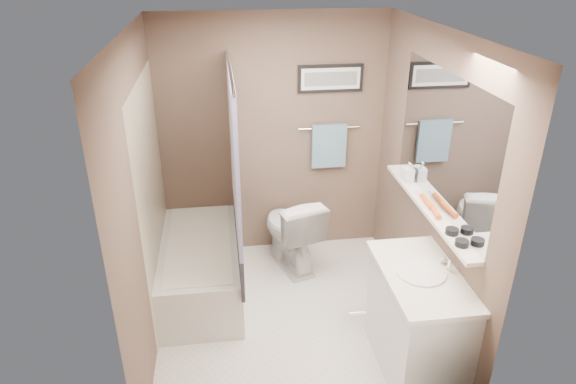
{
  "coord_description": "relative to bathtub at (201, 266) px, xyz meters",
  "views": [
    {
      "loc": [
        -0.49,
        -3.46,
        2.9
      ],
      "look_at": [
        0.0,
        0.15,
        1.15
      ],
      "focal_mm": 32.0,
      "sensor_mm": 36.0,
      "label": 1
    }
  ],
  "objects": [
    {
      "name": "ground",
      "position": [
        0.75,
        -0.56,
        -0.25
      ],
      "size": [
        2.5,
        2.5,
        0.0
      ],
      "primitive_type": "plane",
      "color": "silver",
      "rests_on": "ground"
    },
    {
      "name": "ceiling",
      "position": [
        0.75,
        -0.56,
        2.13
      ],
      "size": [
        2.2,
        2.5,
        0.04
      ],
      "primitive_type": "cube",
      "color": "white",
      "rests_on": "wall_back"
    },
    {
      "name": "wall_back",
      "position": [
        0.75,
        0.67,
        0.95
      ],
      "size": [
        2.2,
        0.04,
        2.4
      ],
      "primitive_type": "cube",
      "color": "brown",
      "rests_on": "ground"
    },
    {
      "name": "wall_front",
      "position": [
        0.75,
        -1.79,
        0.95
      ],
      "size": [
        2.2,
        0.04,
        2.4
      ],
      "primitive_type": "cube",
      "color": "brown",
      "rests_on": "ground"
    },
    {
      "name": "wall_left",
      "position": [
        -0.33,
        -0.56,
        0.95
      ],
      "size": [
        0.04,
        2.5,
        2.4
      ],
      "primitive_type": "cube",
      "color": "brown",
      "rests_on": "ground"
    },
    {
      "name": "wall_right",
      "position": [
        1.83,
        -0.56,
        0.95
      ],
      "size": [
        0.04,
        2.5,
        2.4
      ],
      "primitive_type": "cube",
      "color": "brown",
      "rests_on": "ground"
    },
    {
      "name": "tile_surround",
      "position": [
        -0.34,
        -0.06,
        0.75
      ],
      "size": [
        0.02,
        1.55,
        2.0
      ],
      "primitive_type": "cube",
      "color": "beige",
      "rests_on": "wall_left"
    },
    {
      "name": "curtain_rod",
      "position": [
        0.35,
        -0.06,
        1.8
      ],
      "size": [
        0.02,
        1.55,
        0.02
      ],
      "primitive_type": "cylinder",
      "rotation": [
        1.57,
        0.0,
        0.0
      ],
      "color": "silver",
      "rests_on": "wall_left"
    },
    {
      "name": "curtain_upper",
      "position": [
        0.35,
        -0.06,
        1.15
      ],
      "size": [
        0.03,
        1.45,
        1.28
      ],
      "primitive_type": "cube",
      "color": "white",
      "rests_on": "curtain_rod"
    },
    {
      "name": "curtain_lower",
      "position": [
        0.35,
        -0.06,
        0.33
      ],
      "size": [
        0.03,
        1.45,
        0.36
      ],
      "primitive_type": "cube",
      "color": "#253445",
      "rests_on": "curtain_rod"
    },
    {
      "name": "mirror",
      "position": [
        1.84,
        -0.71,
        1.37
      ],
      "size": [
        0.02,
        1.6,
        1.0
      ],
      "primitive_type": "cube",
      "color": "silver",
      "rests_on": "wall_right"
    },
    {
      "name": "shelf",
      "position": [
        1.79,
        -0.71,
        0.85
      ],
      "size": [
        0.12,
        1.6,
        0.03
      ],
      "primitive_type": "cube",
      "color": "silver",
      "rests_on": "wall_right"
    },
    {
      "name": "towel_bar",
      "position": [
        1.3,
        0.66,
        1.05
      ],
      "size": [
        0.6,
        0.02,
        0.02
      ],
      "primitive_type": "cylinder",
      "rotation": [
        0.0,
        1.57,
        0.0
      ],
      "color": "silver",
      "rests_on": "wall_back"
    },
    {
      "name": "towel",
      "position": [
        1.3,
        0.64,
        0.87
      ],
      "size": [
        0.34,
        0.05,
        0.44
      ],
      "primitive_type": "cube",
      "color": "#91C0D2",
      "rests_on": "towel_bar"
    },
    {
      "name": "art_frame",
      "position": [
        1.3,
        0.67,
        1.53
      ],
      "size": [
        0.62,
        0.02,
        0.26
      ],
      "primitive_type": "cube",
      "color": "black",
      "rests_on": "wall_back"
    },
    {
      "name": "art_mat",
      "position": [
        1.3,
        0.66,
        1.53
      ],
      "size": [
        0.56,
        0.0,
        0.2
      ],
      "primitive_type": "cube",
      "color": "white",
      "rests_on": "art_frame"
    },
    {
      "name": "art_image",
      "position": [
        1.3,
        0.66,
        1.53
      ],
      "size": [
        0.5,
        0.0,
        0.13
      ],
      "primitive_type": "cube",
      "color": "#595959",
      "rests_on": "art_mat"
    },
    {
      "name": "door",
      "position": [
        1.3,
        -1.8,
        0.75
      ],
      "size": [
        0.8,
        0.02,
        2.0
      ],
      "primitive_type": "cube",
      "color": "silver",
      "rests_on": "wall_front"
    },
    {
      "name": "door_handle",
      "position": [
        0.97,
        -1.75,
        0.75
      ],
      "size": [
        0.1,
        0.02,
        0.02
      ],
      "primitive_type": "cylinder",
      "rotation": [
        0.0,
        1.57,
        0.0
      ],
      "color": "silver",
      "rests_on": "door"
    },
    {
      "name": "bathtub",
      "position": [
        0.0,
        0.0,
        0.0
      ],
      "size": [
        0.7,
        1.5,
        0.5
      ],
      "primitive_type": "cube",
      "rotation": [
        0.0,
        0.0,
        -0.0
      ],
      "color": "silver",
      "rests_on": "ground"
    },
    {
      "name": "tub_rim",
      "position": [
        -0.0,
        0.0,
        0.25
      ],
      "size": [
        0.56,
        1.36,
        0.02
      ],
      "primitive_type": "cube",
      "color": "white",
      "rests_on": "bathtub"
    },
    {
      "name": "toilet",
      "position": [
        0.87,
        0.29,
        0.14
      ],
      "size": [
        0.64,
        0.86,
        0.78
      ],
      "primitive_type": "imported",
      "rotation": [
        0.0,
        0.0,
        3.44
      ],
      "color": "white",
      "rests_on": "ground"
    },
    {
      "name": "vanity",
      "position": [
        1.6,
        -1.2,
        0.15
      ],
      "size": [
        0.5,
        0.9,
        0.8
      ],
      "primitive_type": "cube",
      "rotation": [
        0.0,
        0.0,
        0.0
      ],
      "color": "white",
      "rests_on": "ground"
    },
    {
      "name": "countertop",
      "position": [
        1.59,
        -1.2,
        0.57
      ],
      "size": [
        0.54,
        0.96,
        0.04
      ],
      "primitive_type": "cube",
      "color": "silver",
      "rests_on": "vanity"
    },
    {
      "name": "sink_basin",
      "position": [
        1.58,
        -1.2,
        0.6
      ],
      "size": [
        0.34,
        0.34,
        0.01
      ],
      "primitive_type": "cylinder",
      "color": "silver",
      "rests_on": "countertop"
    },
    {
      "name": "faucet_spout",
      "position": [
        1.78,
        -1.2,
        0.64
      ],
      "size": [
        0.02,
        0.02,
        0.1
      ],
      "primitive_type": "cylinder",
      "color": "white",
      "rests_on": "countertop"
    },
    {
      "name": "faucet_knob",
      "position": [
        1.78,
        -1.1,
        0.62
      ],
      "size": [
        0.05,
        0.05,
        0.05
      ],
      "primitive_type": "sphere",
      "color": "silver",
      "rests_on": "countertop"
    },
    {
      "name": "candle_bowl_near",
      "position": [
        1.79,
        -1.3,
        0.89
      ],
      "size": [
        0.09,
        0.09,
        0.04
      ],
      "primitive_type": "cylinder",
      "color": "black",
      "rests_on": "shelf"
    },
    {
      "name": "candle_bowl_far",
      "position": [
        1.79,
        -1.15,
        0.89
      ],
      "size": [
        0.09,
        0.09,
        0.04
      ],
      "primitive_type": "cylinder",
      "color": "black",
      "rests_on": "shelf"
    },
    {
      "name": "hair_brush_front",
      "position": [
        1.79,
        -0.84,
        0.89
      ],
      "size": [
        0.06,
        0.22,
        0.04
      ],
      "primitive_type": "cylinder",
      "rotation": [
        1.57,
        0.0,
        -0.1
      ],
      "color": "#E75A20",
      "rests_on": "shelf"
    },
    {
      "name": "hair_brush_back",
      "position": [
        1.79,
        -0.69,
        0.89
      ],
      "size": [
        0.05,
        0.22,
        0.04
      ],
      "primitive_type": "cylinder",
      "rotation": [
        1.57,
        0.0,
        -0.03
      ],
      "color": "#CF5B1D",
      "rests_on": "shelf"
    },
    {
      "name": "pink_comb",
      "position": [
        1.79,
        -0.56,
        0.87
      ],
      "size": [
        0.04,
        0.16,
        0.01
      ],
      "primitive_type": "cube",
      "rotation": [
        0.0,
        0.0,
        0.05
      ],
      "color": "pink",
      "rests_on": "shelf"
    },
    {
      "name": "glass_jar",
      "position": [
        1.79,
        -0.19,
        0.92
      ],
      "size": [
        0.08,
        0.08,
        0.1
      ],
      "primitive_type": "cylinder",
      "color": "silver",
      "rests_on": "shelf"
    },
    {
      "name": "soap_bottle",
      "position": [
        1.79,
        -0.27,
        0.95
      ],
      "size": [
        0.08,
        0.08,
        0.17
      ],
      "primitive_type": "imported",
      "rotation": [
        0.0,
        0.0,
        0.07
      ],
      "color": "#999999",
      "rests_on": "shelf"
    }
  ]
}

